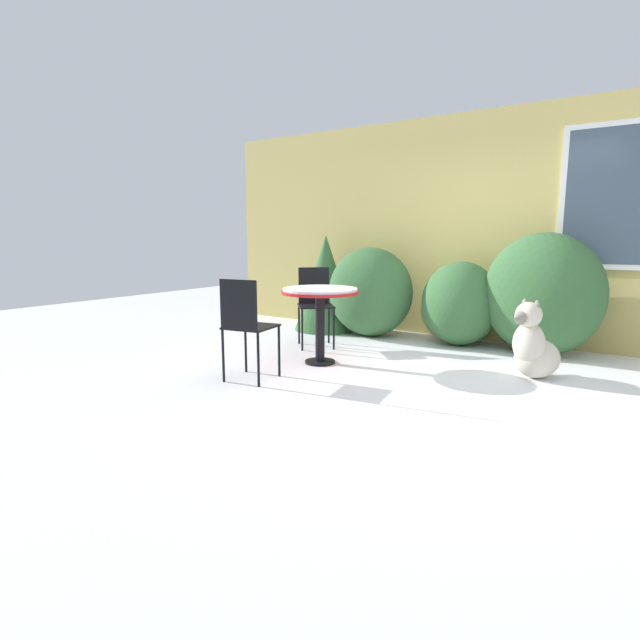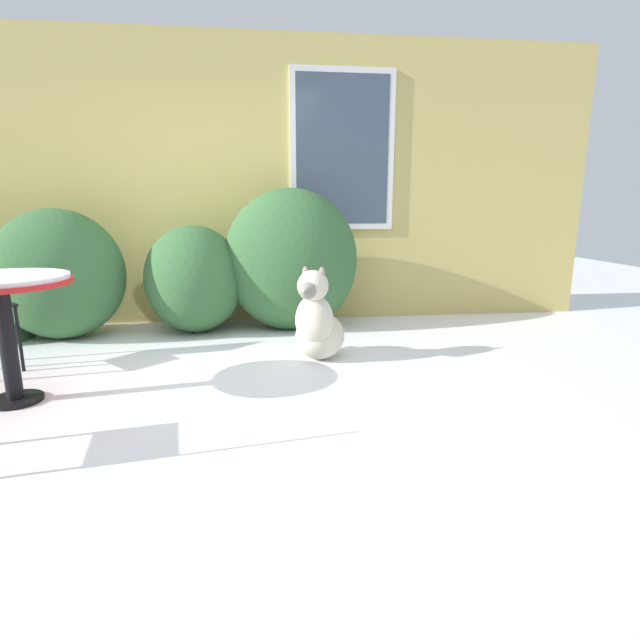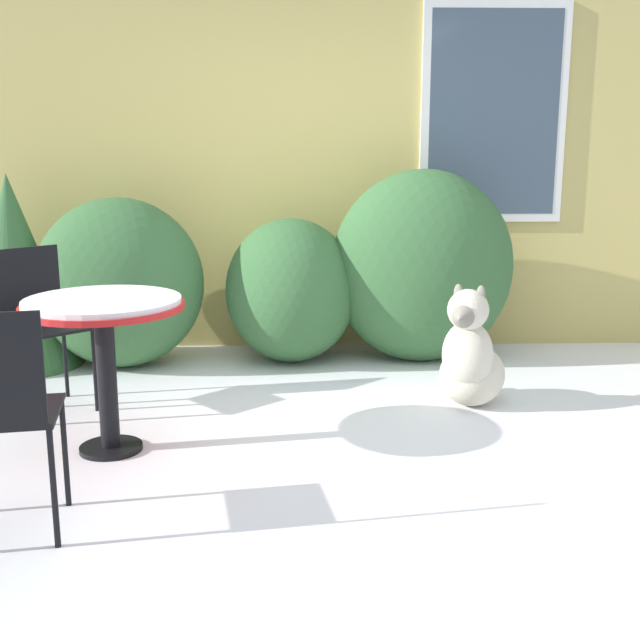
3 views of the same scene
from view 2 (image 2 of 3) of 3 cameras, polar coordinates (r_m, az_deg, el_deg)
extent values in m
plane|color=white|center=(3.36, -14.30, -8.38)|extent=(16.00, 16.00, 0.00)
cube|color=tan|center=(5.33, -12.18, 15.04)|extent=(8.00, 0.06, 2.84)
cube|color=silver|center=(5.36, 2.57, 18.78)|extent=(1.07, 0.04, 1.58)
cube|color=#3D4C5B|center=(5.34, 2.60, 18.80)|extent=(0.95, 0.01, 1.46)
ellipsoid|color=#386638|center=(5.10, -27.69, 4.61)|extent=(1.16, 0.90, 1.18)
ellipsoid|color=#386638|center=(4.93, -14.16, 4.54)|extent=(0.93, 0.94, 1.02)
ellipsoid|color=#386638|center=(4.85, -3.32, 6.81)|extent=(1.28, 0.77, 1.36)
cylinder|color=black|center=(3.69, -31.42, -7.77)|extent=(0.32, 0.32, 0.03)
cylinder|color=black|center=(3.59, -32.10, -2.24)|extent=(0.10, 0.10, 0.71)
cylinder|color=black|center=(4.26, -31.12, -1.90)|extent=(0.02, 0.02, 0.49)
cylinder|color=black|center=(4.61, -32.57, -1.07)|extent=(0.02, 0.02, 0.49)
ellipsoid|color=beige|center=(3.97, 0.00, -1.84)|extent=(0.54, 0.57, 0.37)
ellipsoid|color=beige|center=(3.81, -0.66, -0.04)|extent=(0.38, 0.37, 0.40)
sphere|color=beige|center=(3.73, -0.82, 3.93)|extent=(0.24, 0.24, 0.24)
cone|color=gray|center=(3.59, -1.66, 3.28)|extent=(0.15, 0.13, 0.13)
ellipsoid|color=gray|center=(3.76, -1.67, 5.35)|extent=(0.06, 0.05, 0.11)
ellipsoid|color=gray|center=(3.72, 0.22, 5.27)|extent=(0.06, 0.05, 0.11)
ellipsoid|color=beige|center=(4.19, 0.93, -2.48)|extent=(0.16, 0.22, 0.07)
camera|label=1|loc=(1.72, 123.57, -3.21)|focal=28.00mm
camera|label=3|loc=(1.01, -151.28, 9.11)|focal=45.00mm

